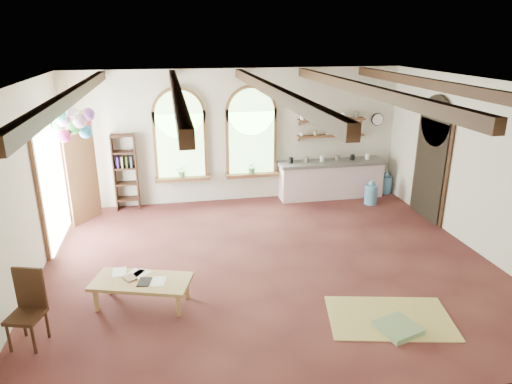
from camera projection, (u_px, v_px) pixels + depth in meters
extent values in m
plane|color=brown|center=(269.00, 263.00, 8.30)|extent=(8.00, 8.00, 0.00)
cube|color=brown|center=(181.00, 146.00, 10.77)|extent=(1.24, 0.08, 1.64)
cylinder|color=brown|center=(179.00, 114.00, 10.52)|extent=(1.24, 0.08, 1.24)
cube|color=#8AC878|center=(181.00, 146.00, 10.73)|extent=(1.10, 0.04, 1.50)
cube|color=brown|center=(182.00, 179.00, 10.94)|extent=(1.30, 0.28, 0.08)
cube|color=brown|center=(251.00, 142.00, 11.07)|extent=(1.24, 0.08, 1.64)
cylinder|color=brown|center=(251.00, 112.00, 10.82)|extent=(1.24, 0.08, 1.24)
cube|color=#8AC878|center=(252.00, 143.00, 11.03)|extent=(1.10, 0.04, 1.50)
cube|color=brown|center=(252.00, 175.00, 11.25)|extent=(1.30, 0.28, 0.08)
cube|color=brown|center=(52.00, 186.00, 8.89)|extent=(0.10, 1.90, 2.50)
cube|color=black|center=(430.00, 170.00, 10.04)|extent=(0.10, 1.30, 2.40)
cube|color=silver|center=(331.00, 181.00, 11.54)|extent=(2.60, 0.55, 0.86)
cube|color=#65635F|center=(332.00, 163.00, 11.39)|extent=(2.68, 0.62, 0.08)
cube|color=brown|center=(331.00, 136.00, 11.34)|extent=(1.70, 0.24, 0.04)
cube|color=brown|center=(332.00, 120.00, 11.21)|extent=(1.70, 0.24, 0.04)
cylinder|color=black|center=(378.00, 119.00, 11.51)|extent=(0.32, 0.04, 0.32)
cube|color=#331C10|center=(114.00, 173.00, 10.56)|extent=(0.03, 0.32, 1.80)
cube|color=#331C10|center=(137.00, 172.00, 10.65)|extent=(0.03, 0.32, 1.80)
cube|color=#A88E4D|center=(141.00, 282.00, 6.92)|extent=(1.60, 1.08, 0.05)
cube|color=#A88E4D|center=(96.00, 300.00, 6.83)|extent=(0.07, 0.07, 0.37)
cube|color=#A88E4D|center=(178.00, 305.00, 6.69)|extent=(0.07, 0.07, 0.37)
cube|color=#A88E4D|center=(110.00, 283.00, 7.28)|extent=(0.07, 0.07, 0.37)
cube|color=#A88E4D|center=(187.00, 288.00, 7.14)|extent=(0.07, 0.07, 0.37)
cube|color=#331C10|center=(26.00, 316.00, 5.99)|extent=(0.52, 0.52, 0.05)
cube|color=#331C10|center=(30.00, 288.00, 6.07)|extent=(0.41, 0.16, 0.62)
cube|color=tan|center=(389.00, 318.00, 6.69)|extent=(1.97, 1.45, 0.02)
cube|color=gray|center=(398.00, 328.00, 6.40)|extent=(0.64, 0.64, 0.09)
cylinder|color=#5793BB|center=(371.00, 195.00, 11.12)|extent=(0.31, 0.31, 0.47)
sphere|color=#5793BB|center=(372.00, 183.00, 11.03)|extent=(0.17, 0.17, 0.17)
cylinder|color=#5793BB|center=(386.00, 185.00, 11.88)|extent=(0.29, 0.29, 0.44)
sphere|color=#5793BB|center=(387.00, 175.00, 11.79)|extent=(0.16, 0.16, 0.16)
cylinder|color=white|center=(71.00, 100.00, 8.51)|extent=(0.01, 0.01, 0.85)
sphere|color=teal|center=(86.00, 131.00, 8.81)|extent=(0.25, 0.25, 0.25)
sphere|color=#EC4E4F|center=(86.00, 124.00, 8.89)|extent=(0.25, 0.25, 0.25)
sphere|color=#C3D82D|center=(81.00, 117.00, 8.96)|extent=(0.25, 0.25, 0.25)
sphere|color=white|center=(72.00, 112.00, 8.74)|extent=(0.25, 0.25, 0.25)
sphere|color=#D05C20|center=(67.00, 131.00, 8.85)|extent=(0.25, 0.25, 0.25)
sphere|color=#50BC62|center=(57.00, 126.00, 8.70)|extent=(0.25, 0.25, 0.25)
sphere|color=#E66DE8|center=(63.00, 120.00, 8.56)|extent=(0.25, 0.25, 0.25)
sphere|color=#31D1B8|center=(59.00, 115.00, 8.40)|extent=(0.25, 0.25, 0.25)
sphere|color=#D8308F|center=(64.00, 136.00, 8.38)|extent=(0.25, 0.25, 0.25)
sphere|color=green|center=(74.00, 128.00, 8.50)|extent=(0.25, 0.25, 0.25)
sphere|color=#D59DBA|center=(80.00, 122.00, 8.44)|extent=(0.25, 0.25, 0.25)
sphere|color=purple|center=(88.00, 114.00, 8.47)|extent=(0.25, 0.25, 0.25)
sphere|color=teal|center=(86.00, 132.00, 8.73)|extent=(0.25, 0.25, 0.25)
imported|color=olive|center=(125.00, 280.00, 6.90)|extent=(0.26, 0.29, 0.02)
cube|color=black|center=(144.00, 282.00, 6.85)|extent=(0.23, 0.30, 0.01)
imported|color=#598C4C|center=(182.00, 171.00, 10.85)|extent=(0.27, 0.23, 0.30)
imported|color=#598C4C|center=(252.00, 168.00, 11.16)|extent=(0.27, 0.23, 0.30)
imported|color=white|center=(302.00, 134.00, 11.18)|extent=(0.12, 0.10, 0.10)
imported|color=beige|center=(315.00, 134.00, 11.25)|extent=(0.10, 0.10, 0.09)
imported|color=beige|center=(329.00, 134.00, 11.31)|extent=(0.22, 0.22, 0.05)
imported|color=#8C664C|center=(342.00, 133.00, 11.38)|extent=(0.20, 0.20, 0.06)
imported|color=slate|center=(356.00, 130.00, 11.42)|extent=(0.18, 0.18, 0.19)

